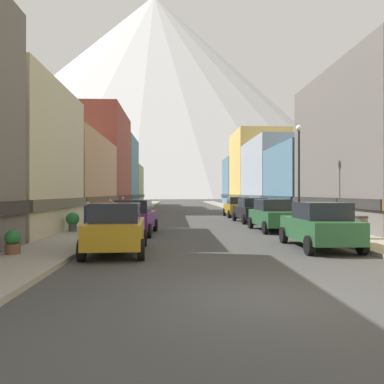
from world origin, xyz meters
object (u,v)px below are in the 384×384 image
car_right_1 (273,215)px  trash_bin_right (361,227)px  potted_plant_0 (303,216)px  pedestrian_1 (88,218)px  car_right_2 (252,210)px  potted_plant_1 (73,220)px  pedestrian_0 (123,207)px  potted_plant_2 (13,242)px  car_left_0 (117,228)px  car_right_0 (319,225)px  streetlamp_right (299,160)px  pedestrian_2 (110,211)px  car_left_1 (134,217)px  car_right_3 (237,207)px

car_right_1 → trash_bin_right: (2.55, -5.10, -0.26)m
potted_plant_0 → pedestrian_1: bearing=-156.8°
car_right_2 → car_right_1: bearing=-90.0°
car_right_2 → potted_plant_1: bearing=-145.3°
trash_bin_right → pedestrian_1: bearing=162.7°
potted_plant_0 → pedestrian_0: pedestrian_0 is taller
potted_plant_2 → pedestrian_1: pedestrian_1 is taller
car_right_2 → car_left_0: bearing=-118.5°
potted_plant_1 → pedestrian_1: (0.75, 0.10, 0.13)m
pedestrian_0 → pedestrian_1: bearing=-90.0°
car_right_0 → car_right_1: (-0.00, 6.99, 0.00)m
car_right_1 → streetlamp_right: bearing=10.1°
pedestrian_1 → pedestrian_2: size_ratio=0.99×
potted_plant_2 → potted_plant_1: bearing=90.0°
car_left_1 → trash_bin_right: 10.77m
car_right_3 → pedestrian_0: bearing=179.8°
potted_plant_2 → pedestrian_1: bearing=84.4°
car_left_1 → car_right_3: 16.15m
car_right_1 → potted_plant_0: bearing=54.5°
potted_plant_0 → pedestrian_2: 13.33m
car_right_2 → pedestrian_2: (-10.05, -0.30, -0.05)m
pedestrian_1 → car_right_0: bearing=-30.1°
potted_plant_2 → pedestrian_2: bearing=87.1°
car_right_0 → car_right_2: size_ratio=0.99×
potted_plant_0 → car_right_0: bearing=-105.6°
car_left_1 → streetlamp_right: streetlamp_right is taller
car_right_2 → streetlamp_right: (1.55, -5.94, 3.09)m
pedestrian_0 → streetlamp_right: bearing=-47.1°
potted_plant_1 → trash_bin_right: bearing=-16.0°
trash_bin_right → potted_plant_0: 9.62m
trash_bin_right → streetlamp_right: (-1.00, 5.38, 3.34)m
car_right_3 → pedestrian_2: car_right_3 is taller
potted_plant_0 → potted_plant_1: (-14.00, -5.78, 0.15)m
car_left_1 → trash_bin_right: bearing=-19.4°
car_right_2 → trash_bin_right: car_right_2 is taller
streetlamp_right → car_right_0: bearing=-102.0°
pedestrian_2 → car_right_3: bearing=34.2°
car_right_0 → car_right_2: bearing=90.0°
car_left_0 → trash_bin_right: size_ratio=4.58×
car_right_2 → trash_bin_right: size_ratio=4.57×
car_left_0 → potted_plant_2: bearing=-162.5°
trash_bin_right → potted_plant_2: trash_bin_right is taller
pedestrian_2 → streetlamp_right: 13.27m
car_right_1 → trash_bin_right: size_ratio=4.55×
car_right_0 → car_right_1: size_ratio=0.99×
streetlamp_right → pedestrian_2: bearing=154.1°
car_right_1 → pedestrian_0: 16.25m
car_left_0 → car_right_0: (7.60, 0.78, 0.00)m
car_right_2 → pedestrian_0: pedestrian_0 is taller
car_right_2 → potted_plant_0: 3.64m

